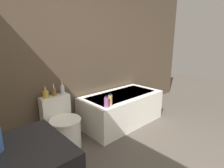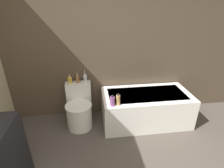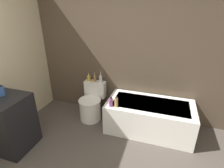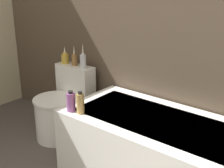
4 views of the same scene
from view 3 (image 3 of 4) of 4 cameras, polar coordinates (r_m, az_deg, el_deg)
name	(u,v)px [view 3 (image 3 of 4)]	position (r m, az deg, el deg)	size (l,w,h in m)	color
wall_back_tiled	(113,50)	(3.28, 0.28, 11.15)	(6.40, 0.06, 2.60)	brown
bathtub	(149,116)	(3.17, 11.99, -10.33)	(1.46, 0.74, 0.53)	white
toilet	(91,104)	(3.44, -6.74, -6.66)	(0.42, 0.57, 0.69)	white
vanity_counter	(9,123)	(3.09, -30.49, -10.96)	(0.60, 0.56, 0.86)	black
soap_bottle_glass	(1,91)	(2.95, -32.44, -1.85)	(0.10, 0.10, 0.15)	#335999
vase_gold	(89,78)	(3.45, -7.63, 1.99)	(0.08, 0.08, 0.18)	gold
vase_silver	(95,78)	(3.41, -5.67, 1.91)	(0.06, 0.06, 0.20)	olive
vase_bronze	(101,78)	(3.35, -3.75, 1.83)	(0.06, 0.06, 0.24)	silver
shampoo_bottle_tall	(111,102)	(2.85, -0.40, -5.97)	(0.07, 0.07, 0.17)	#8C4C8C
shampoo_bottle_short	(116,102)	(2.84, 1.36, -5.98)	(0.06, 0.06, 0.18)	tan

